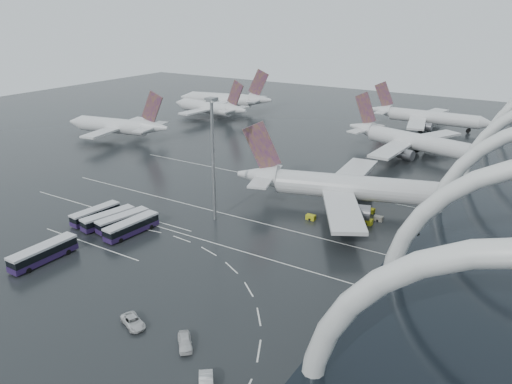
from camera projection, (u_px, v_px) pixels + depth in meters
The scene contains 24 objects.
ground at pixel (229, 242), 104.38m from camera, with size 420.00×420.00×0.00m, color black.
lane_marking_near at pixel (223, 246), 102.80m from camera, with size 120.00×0.25×0.01m, color white.
lane_marking_mid at pixel (259, 222), 113.90m from camera, with size 120.00×0.25×0.01m, color white.
lane_marking_far at pixel (313, 187), 136.11m from camera, with size 120.00×0.25×0.01m, color white.
bus_bay_line_south at pixel (90, 244), 103.66m from camera, with size 28.00×0.25×0.01m, color white.
bus_bay_line_north at pixel (144, 218), 116.36m from camera, with size 28.00×0.25×0.01m, color white.
airliner_main at pixel (352, 188), 120.59m from camera, with size 58.79×50.91×20.31m.
airliner_gate_b at pixel (415, 142), 163.15m from camera, with size 53.36×47.28×18.74m.
airliner_gate_c at pixel (427, 117), 200.81m from camera, with size 48.90×45.32×17.49m.
jet_remote_west at pixel (119, 126), 183.73m from camera, with size 43.22×34.97×18.83m.
jet_remote_mid at pixel (211, 108), 218.50m from camera, with size 41.26×33.27×17.96m.
jet_remote_far at pixel (226, 100), 234.10m from camera, with size 45.90×37.18×20.05m.
bus_row_near_a at pixel (95, 214), 114.45m from camera, with size 3.83×12.21×2.96m.
bus_row_near_b at pixel (108, 218), 111.81m from camera, with size 5.10×12.74×3.06m.
bus_row_near_c at pixel (123, 220), 110.78m from camera, with size 4.96×12.64×3.04m.
bus_row_near_d at pixel (132, 226), 107.49m from camera, with size 4.00×13.33×3.23m.
bus_row_far_b at pixel (43, 253), 95.82m from camera, with size 3.40×13.70×3.36m.
van_curve_a at pixel (133, 322), 76.80m from camera, with size 2.42×5.25×1.46m, color silver.
van_curve_b at pixel (185, 342), 72.05m from camera, with size 1.94×4.83×1.64m, color silver.
floodlight_mast at pixel (213, 145), 109.37m from camera, with size 2.16×2.16×28.17m.
gse_cart_belly_a at pixel (367, 222), 112.75m from camera, with size 2.40×1.42×1.31m, color #ADAE17.
gse_cart_belly_b at pixel (378, 218), 114.58m from camera, with size 2.09×1.23×1.14m, color slate.
gse_cart_belly_c at pixel (311, 217), 115.21m from camera, with size 2.15×1.27×1.17m, color #ADAE17.
gse_cart_belly_e at pixel (370, 211), 118.94m from camera, with size 2.14×1.27×1.17m, color #ADAE17.
Camera 1 is at (55.00, -76.63, 46.28)m, focal length 35.00 mm.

